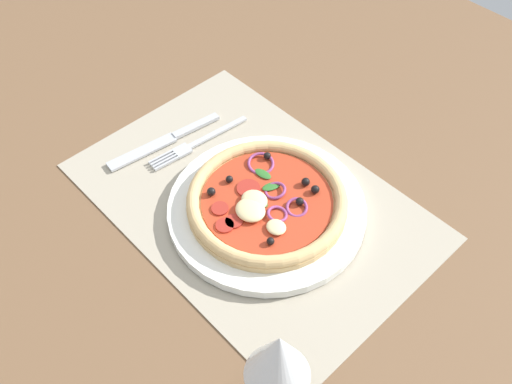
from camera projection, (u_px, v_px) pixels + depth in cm
name	position (u px, v px, depth cm)	size (l,w,h in cm)	color
ground_plane	(252.00, 206.00, 85.29)	(190.00, 140.00, 2.40)	brown
placemat	(251.00, 200.00, 84.22)	(51.64, 34.54, 0.40)	#A39984
plate	(267.00, 208.00, 82.04)	(28.49, 28.49, 1.46)	silver
pizza	(267.00, 200.00, 80.62)	(22.82, 22.82, 2.61)	tan
fork	(195.00, 144.00, 91.12)	(3.26, 18.06, 0.44)	#B2B5BA
knife	(164.00, 141.00, 91.49)	(4.22, 20.05, 0.62)	#B2B5BA
wine_glass	(278.00, 359.00, 57.78)	(7.20, 7.20, 14.90)	silver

